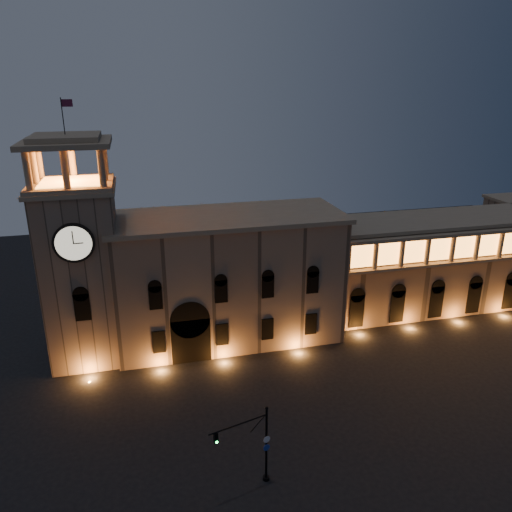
# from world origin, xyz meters

# --- Properties ---
(ground) EXTENTS (160.00, 160.00, 0.00)m
(ground) POSITION_xyz_m (0.00, 0.00, 0.00)
(ground) COLOR black
(ground) RESTS_ON ground
(government_building) EXTENTS (30.80, 12.80, 17.60)m
(government_building) POSITION_xyz_m (-2.08, 21.93, 8.77)
(government_building) COLOR #7E6652
(government_building) RESTS_ON ground
(clock_tower) EXTENTS (9.80, 9.80, 32.40)m
(clock_tower) POSITION_xyz_m (-20.50, 20.98, 12.50)
(clock_tower) COLOR #7E6652
(clock_tower) RESTS_ON ground
(colonnade_wing) EXTENTS (40.60, 11.50, 14.50)m
(colonnade_wing) POSITION_xyz_m (32.00, 23.92, 7.33)
(colonnade_wing) COLOR #79614E
(colonnade_wing) RESTS_ON ground
(traffic_light) EXTENTS (5.62, 1.79, 7.93)m
(traffic_light) POSITION_xyz_m (-4.84, -5.75, 4.16)
(traffic_light) COLOR black
(traffic_light) RESTS_ON ground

